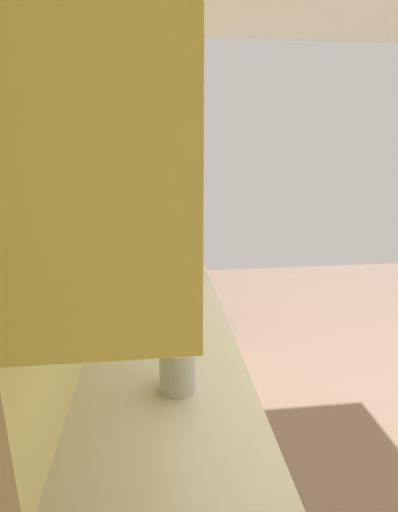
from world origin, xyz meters
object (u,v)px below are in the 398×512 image
at_px(kettle, 177,368).
at_px(oven_range, 161,283).
at_px(microwave, 156,258).
at_px(bowl, 171,314).

bearing_deg(kettle, oven_range, 0.96).
bearing_deg(microwave, kettle, -176.49).
distance_m(oven_range, microwave, 1.23).
bearing_deg(microwave, bowl, -173.50).
distance_m(oven_range, bowl, 1.75).
distance_m(bowl, kettle, 0.52).
xyz_separation_m(microwave, kettle, (-1.11, -0.07, -0.06)).
bearing_deg(microwave, oven_range, -1.64).
bearing_deg(oven_range, bowl, -178.75).
distance_m(microwave, bowl, 0.61).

